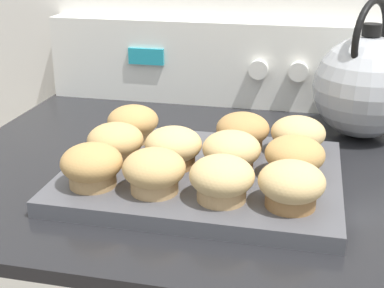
# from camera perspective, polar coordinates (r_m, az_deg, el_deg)

# --- Properties ---
(control_panel) EXTENTS (0.78, 0.07, 0.17)m
(control_panel) POSITION_cam_1_polar(r_m,az_deg,el_deg) (1.12, 4.39, 8.50)
(control_panel) COLOR white
(control_panel) RESTS_ON stove_range
(muffin_pan) EXTENTS (0.39, 0.30, 0.02)m
(muffin_pan) POSITION_cam_1_polar(r_m,az_deg,el_deg) (0.78, 1.11, -3.38)
(muffin_pan) COLOR #4C4C51
(muffin_pan) RESTS_ON stove_range
(muffin_r0_c0) EXTENTS (0.08, 0.08, 0.06)m
(muffin_r0_c0) POSITION_cam_1_polar(r_m,az_deg,el_deg) (0.72, -10.64, -2.28)
(muffin_r0_c0) COLOR tan
(muffin_r0_c0) RESTS_ON muffin_pan
(muffin_r0_c1) EXTENTS (0.08, 0.08, 0.06)m
(muffin_r0_c1) POSITION_cam_1_polar(r_m,az_deg,el_deg) (0.70, -4.06, -2.92)
(muffin_r0_c1) COLOR tan
(muffin_r0_c1) RESTS_ON muffin_pan
(muffin_r0_c2) EXTENTS (0.08, 0.08, 0.06)m
(muffin_r0_c2) POSITION_cam_1_polar(r_m,az_deg,el_deg) (0.67, 3.20, -3.75)
(muffin_r0_c2) COLOR tan
(muffin_r0_c2) RESTS_ON muffin_pan
(muffin_r0_c3) EXTENTS (0.08, 0.08, 0.06)m
(muffin_r0_c3) POSITION_cam_1_polar(r_m,az_deg,el_deg) (0.67, 10.56, -4.33)
(muffin_r0_c3) COLOR olive
(muffin_r0_c3) RESTS_ON muffin_pan
(muffin_r1_c0) EXTENTS (0.08, 0.08, 0.06)m
(muffin_r1_c0) POSITION_cam_1_polar(r_m,az_deg,el_deg) (0.79, -8.16, 0.11)
(muffin_r1_c0) COLOR tan
(muffin_r1_c0) RESTS_ON muffin_pan
(muffin_r1_c1) EXTENTS (0.08, 0.08, 0.06)m
(muffin_r1_c1) POSITION_cam_1_polar(r_m,az_deg,el_deg) (0.77, -1.99, -0.34)
(muffin_r1_c1) COLOR olive
(muffin_r1_c1) RESTS_ON muffin_pan
(muffin_r1_c2) EXTENTS (0.08, 0.08, 0.06)m
(muffin_r1_c2) POSITION_cam_1_polar(r_m,az_deg,el_deg) (0.76, 4.23, -0.84)
(muffin_r1_c2) COLOR #A37A4C
(muffin_r1_c2) RESTS_ON muffin_pan
(muffin_r1_c3) EXTENTS (0.08, 0.08, 0.06)m
(muffin_r1_c3) POSITION_cam_1_polar(r_m,az_deg,el_deg) (0.75, 10.88, -1.41)
(muffin_r1_c3) COLOR tan
(muffin_r1_c3) RESTS_ON muffin_pan
(muffin_r2_c0) EXTENTS (0.08, 0.08, 0.06)m
(muffin_r2_c0) POSITION_cam_1_polar(r_m,az_deg,el_deg) (0.87, -6.31, 2.20)
(muffin_r2_c0) COLOR tan
(muffin_r2_c0) RESTS_ON muffin_pan
(muffin_r2_c2) EXTENTS (0.08, 0.08, 0.06)m
(muffin_r2_c2) POSITION_cam_1_polar(r_m,az_deg,el_deg) (0.84, 5.43, 1.34)
(muffin_r2_c2) COLOR #A37A4C
(muffin_r2_c2) RESTS_ON muffin_pan
(muffin_r2_c3) EXTENTS (0.08, 0.08, 0.06)m
(muffin_r2_c3) POSITION_cam_1_polar(r_m,az_deg,el_deg) (0.83, 11.23, 0.88)
(muffin_r2_c3) COLOR olive
(muffin_r2_c3) RESTS_ON muffin_pan
(tea_kettle) EXTENTS (0.18, 0.21, 0.24)m
(tea_kettle) POSITION_cam_1_polar(r_m,az_deg,el_deg) (0.98, 18.01, 6.00)
(tea_kettle) COLOR #ADAFB5
(tea_kettle) RESTS_ON stove_range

